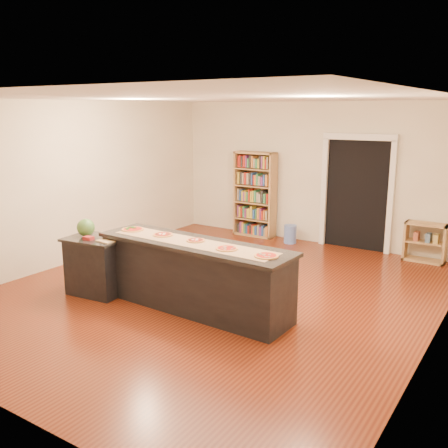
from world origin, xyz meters
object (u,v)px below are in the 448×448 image
Objects in this scene: side_counter at (97,265)px; watermelon at (86,228)px; waste_bin at (290,234)px; low_shelf at (425,242)px; bookshelf at (255,194)px; kitchen_island at (194,275)px.

side_counter is 0.58m from watermelon.
waste_bin is at bearing 72.26° from watermelon.
watermelon is (-1.32, -4.12, 0.79)m from waste_bin.
low_shelf reaches higher than waste_bin.
bookshelf is 1.17m from waste_bin.
watermelon is (-3.87, -4.28, 0.62)m from low_shelf.
waste_bin is (1.13, 4.12, -0.24)m from side_counter.
bookshelf reaches higher than waste_bin.
low_shelf is 2.73× the size of watermelon.
side_counter is 1.21× the size of low_shelf.
low_shelf is at bearing 3.44° from waste_bin.
low_shelf is (2.15, 3.98, -0.12)m from kitchen_island.
low_shelf is at bearing 47.85° from watermelon.
bookshelf is 4.29m from watermelon.
low_shelf is at bearing 43.27° from side_counter.
bookshelf is at bearing 110.64° from kitchen_island.
side_counter reaches higher than waste_bin.
waste_bin is (-2.55, -0.15, -0.17)m from low_shelf.
side_counter is 5.64m from low_shelf.
kitchen_island reaches higher than side_counter.
waste_bin is (-0.40, 3.82, -0.29)m from kitchen_island.
kitchen_island reaches higher than low_shelf.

